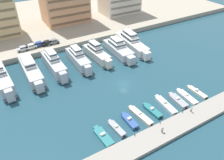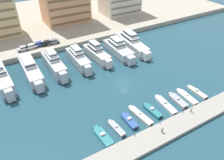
{
  "view_description": "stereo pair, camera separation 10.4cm",
  "coord_description": "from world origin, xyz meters",
  "views": [
    {
      "loc": [
        -30.4,
        -44.77,
        40.15
      ],
      "look_at": [
        -3.77,
        0.77,
        2.5
      ],
      "focal_mm": 35.0,
      "sensor_mm": 36.0,
      "label": 1
    },
    {
      "loc": [
        -30.31,
        -44.83,
        40.15
      ],
      "look_at": [
        -3.77,
        0.77,
        2.5
      ],
      "focal_mm": 35.0,
      "sensor_mm": 36.0,
      "label": 2
    }
  ],
  "objects": [
    {
      "name": "ground_plane",
      "position": [
        0.0,
        0.0,
        0.0
      ],
      "size": [
        400.0,
        400.0,
        0.0
      ],
      "primitive_type": "plane",
      "color": "#234C5B"
    },
    {
      "name": "quay_promenade",
      "position": [
        0.0,
        65.21,
        1.01
      ],
      "size": [
        180.0,
        70.0,
        2.02
      ],
      "primitive_type": "cube",
      "color": "#ADA38E",
      "rests_on": "ground"
    },
    {
      "name": "pier_dock",
      "position": [
        0.0,
        -21.16,
        0.44
      ],
      "size": [
        120.0,
        5.3,
        0.88
      ],
      "primitive_type": "cube",
      "color": "#9E998E",
      "rests_on": "ground"
    },
    {
      "name": "yacht_silver_far_left",
      "position": [
        -31.96,
        18.51,
        2.61
      ],
      "size": [
        5.16,
        20.43,
        8.6
      ],
      "color": "silver",
      "rests_on": "ground"
    },
    {
      "name": "yacht_silver_left",
      "position": [
        -23.3,
        19.13,
        2.31
      ],
      "size": [
        4.35,
        21.58,
        7.4
      ],
      "color": "silver",
      "rests_on": "ground"
    },
    {
      "name": "yacht_silver_mid_left",
      "position": [
        -15.84,
        18.02,
        2.64
      ],
      "size": [
        4.3,
        17.8,
        8.72
      ],
      "color": "silver",
      "rests_on": "ground"
    },
    {
      "name": "yacht_silver_center_left",
      "position": [
        -7.48,
        17.41,
        2.42
      ],
      "size": [
        3.95,
        16.64,
        8.16
      ],
      "color": "silver",
      "rests_on": "ground"
    },
    {
      "name": "yacht_ivory_center",
      "position": [
        -0.25,
        17.68,
        2.36
      ],
      "size": [
        4.98,
        16.36,
        8.23
      ],
      "color": "silver",
      "rests_on": "ground"
    },
    {
      "name": "yacht_silver_center_right",
      "position": [
        8.49,
        17.03,
        2.23
      ],
      "size": [
        5.25,
        18.45,
        7.83
      ],
      "color": "silver",
      "rests_on": "ground"
    },
    {
      "name": "yacht_white_mid_right",
      "position": [
        15.48,
        18.71,
        2.37
      ],
      "size": [
        5.57,
        22.16,
        8.28
      ],
      "color": "white",
      "rests_on": "ground"
    },
    {
      "name": "motorboat_teal_far_left",
      "position": [
        -15.31,
        -14.97,
        0.39
      ],
      "size": [
        2.59,
        7.16,
        1.22
      ],
      "color": "teal",
      "rests_on": "ground"
    },
    {
      "name": "motorboat_grey_left",
      "position": [
        -11.45,
        -14.56,
        0.48
      ],
      "size": [
        2.06,
        6.31,
        1.3
      ],
      "color": "#9EA3A8",
      "rests_on": "ground"
    },
    {
      "name": "motorboat_blue_mid_left",
      "position": [
        -7.39,
        -14.09,
        0.49
      ],
      "size": [
        1.9,
        6.19,
        1.43
      ],
      "color": "#33569E",
      "rests_on": "ground"
    },
    {
      "name": "motorboat_cream_center_left",
      "position": [
        -4.05,
        -14.04,
        0.53
      ],
      "size": [
        2.52,
        8.46,
        1.44
      ],
      "color": "beige",
      "rests_on": "ground"
    },
    {
      "name": "motorboat_teal_center",
      "position": [
        -0.12,
        -14.04,
        0.43
      ],
      "size": [
        2.22,
        6.62,
        1.26
      ],
      "color": "teal",
      "rests_on": "ground"
    },
    {
      "name": "motorboat_white_center_right",
      "position": [
        4.43,
        -13.99,
        0.43
      ],
      "size": [
        2.26,
        8.51,
        1.37
      ],
      "color": "white",
      "rests_on": "ground"
    },
    {
      "name": "motorboat_grey_mid_right",
      "position": [
        8.35,
        -14.55,
        0.55
      ],
      "size": [
        2.49,
        7.07,
        1.49
      ],
      "color": "#9EA3A8",
      "rests_on": "ground"
    },
    {
      "name": "motorboat_white_right",
      "position": [
        11.89,
        -14.51,
        0.41
      ],
      "size": [
        2.3,
        7.79,
        1.18
      ],
      "color": "white",
      "rests_on": "ground"
    },
    {
      "name": "motorboat_cream_far_right",
      "position": [
        16.03,
        -14.45,
        0.4
      ],
      "size": [
        1.73,
        7.05,
        1.32
      ],
      "color": "beige",
      "rests_on": "ground"
    },
    {
      "name": "car_silver_far_left",
      "position": [
        -22.44,
        34.07,
        3.0
      ],
      "size": [
        4.11,
        1.93,
        1.8
      ],
      "color": "#B7BCC1",
      "rests_on": "quay_promenade"
    },
    {
      "name": "car_white_left",
      "position": [
        -19.37,
        34.28,
        3.0
      ],
      "size": [
        4.21,
        2.16,
        1.8
      ],
      "color": "white",
      "rests_on": "quay_promenade"
    },
    {
      "name": "car_blue_mid_left",
      "position": [
        -16.39,
        34.71,
        3.0
      ],
      "size": [
        4.17,
        2.07,
        1.8
      ],
      "color": "#28428E",
      "rests_on": "quay_promenade"
    },
    {
      "name": "car_black_center_left",
      "position": [
        -13.4,
        34.22,
        3.0
      ],
      "size": [
        4.14,
        2.0,
        1.8
      ],
      "color": "black",
      "rests_on": "quay_promenade"
    },
    {
      "name": "car_grey_center",
      "position": [
        -10.64,
        34.13,
        3.0
      ],
      "size": [
        4.14,
        2.0,
        1.8
      ],
      "color": "slate",
      "rests_on": "quay_promenade"
    },
    {
      "name": "pedestrian_mid_deck",
      "position": [
        -3.1,
        -21.09,
        1.9
      ],
      "size": [
        0.65,
        0.34,
        1.73
      ],
      "color": "#282D3D",
      "rests_on": "pier_dock"
    },
    {
      "name": "pedestrian_far_side",
      "position": [
        7.83,
        -19.62,
        1.87
      ],
      "size": [
        0.27,
        0.64,
        1.67
      ],
      "color": "#282D3D",
      "rests_on": "pier_dock"
    },
    {
      "name": "bollard_west",
      "position": [
        -9.14,
        -18.76,
        1.21
      ],
      "size": [
        0.2,
        0.2,
        0.61
      ],
      "color": "#2D2D33",
      "rests_on": "pier_dock"
    },
    {
      "name": "bollard_west_mid",
      "position": [
        -1.7,
        -18.76,
        1.21
      ],
      "size": [
        0.2,
        0.2,
        0.61
      ],
      "color": "#2D2D33",
      "rests_on": "pier_dock"
    },
    {
      "name": "bollard_east_mid",
      "position": [
        5.74,
        -18.76,
        1.21
      ],
      "size": [
        0.2,
        0.2,
        0.61
      ],
      "color": "#2D2D33",
      "rests_on": "pier_dock"
    }
  ]
}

